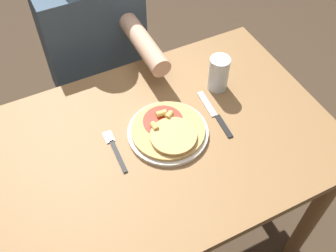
# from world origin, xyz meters

# --- Properties ---
(ground_plane) EXTENTS (8.00, 8.00, 0.00)m
(ground_plane) POSITION_xyz_m (0.00, 0.00, 0.00)
(ground_plane) COLOR #423323
(dining_table) EXTENTS (1.11, 0.75, 0.78)m
(dining_table) POSITION_xyz_m (0.00, 0.00, 0.64)
(dining_table) COLOR olive
(dining_table) RESTS_ON ground_plane
(plate) EXTENTS (0.26, 0.26, 0.01)m
(plate) POSITION_xyz_m (0.03, 0.01, 0.78)
(plate) COLOR silver
(plate) RESTS_ON dining_table
(pizza) EXTENTS (0.24, 0.24, 0.04)m
(pizza) POSITION_xyz_m (0.03, 0.01, 0.80)
(pizza) COLOR tan
(pizza) RESTS_ON plate
(fork) EXTENTS (0.03, 0.18, 0.00)m
(fork) POSITION_xyz_m (-0.15, 0.03, 0.78)
(fork) COLOR black
(fork) RESTS_ON dining_table
(knife) EXTENTS (0.03, 0.22, 0.00)m
(knife) POSITION_xyz_m (0.21, 0.01, 0.78)
(knife) COLOR black
(knife) RESTS_ON dining_table
(drinking_glass) EXTENTS (0.07, 0.07, 0.13)m
(drinking_glass) POSITION_xyz_m (0.28, 0.13, 0.84)
(drinking_glass) COLOR silver
(drinking_glass) RESTS_ON dining_table
(person_diner) EXTENTS (0.39, 0.52, 1.18)m
(person_diner) POSITION_xyz_m (-0.01, 0.61, 0.69)
(person_diner) COLOR #2D2D38
(person_diner) RESTS_ON ground_plane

